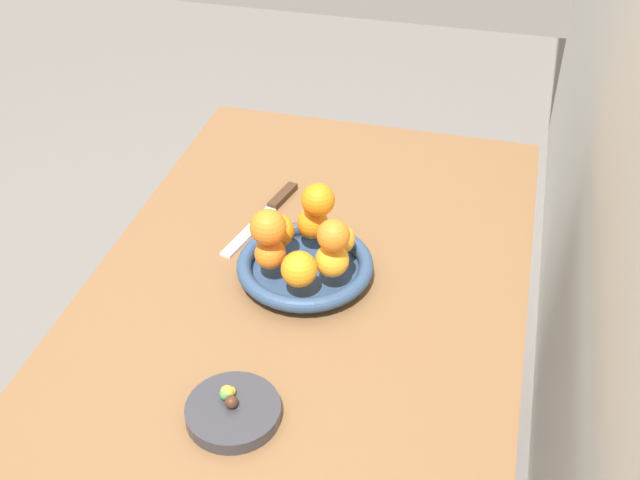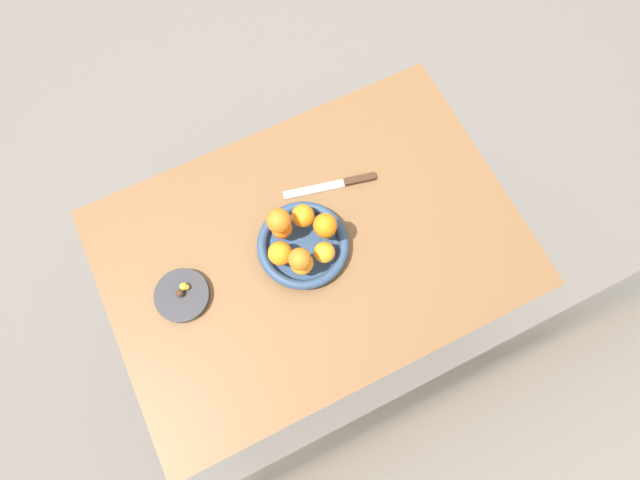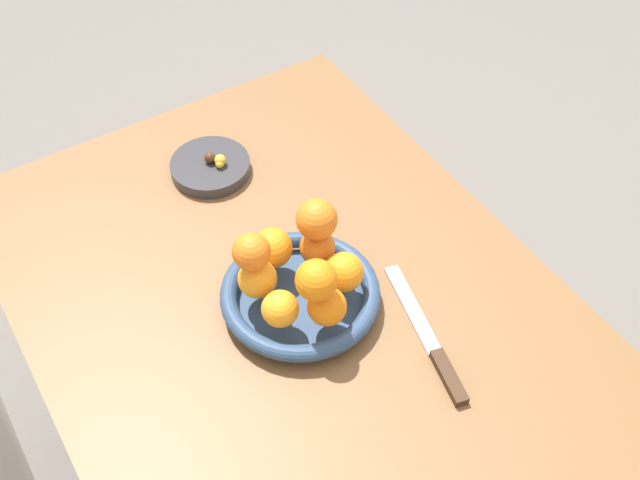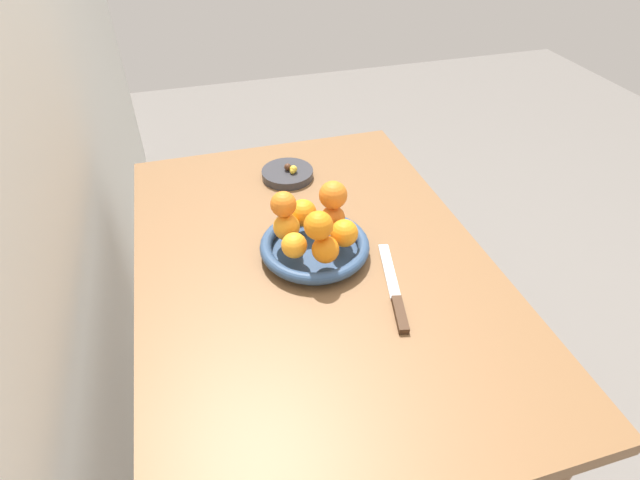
# 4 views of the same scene
# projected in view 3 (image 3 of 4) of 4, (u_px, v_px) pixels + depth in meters

# --- Properties ---
(dining_table) EXTENTS (1.10, 0.76, 0.74)m
(dining_table) POSITION_uv_depth(u_px,v_px,m) (304.00, 349.00, 1.27)
(dining_table) COLOR brown
(dining_table) RESTS_ON ground_plane
(fruit_bowl) EXTENTS (0.24, 0.24, 0.04)m
(fruit_bowl) POSITION_uv_depth(u_px,v_px,m) (300.00, 296.00, 1.21)
(fruit_bowl) COLOR navy
(fruit_bowl) RESTS_ON dining_table
(candy_dish) EXTENTS (0.14, 0.14, 0.02)m
(candy_dish) POSITION_uv_depth(u_px,v_px,m) (210.00, 167.00, 1.41)
(candy_dish) COLOR #333338
(candy_dish) RESTS_ON dining_table
(orange_0) EXTENTS (0.06, 0.06, 0.06)m
(orange_0) POSITION_uv_depth(u_px,v_px,m) (257.00, 279.00, 1.17)
(orange_0) COLOR orange
(orange_0) RESTS_ON fruit_bowl
(orange_1) EXTENTS (0.05, 0.05, 0.05)m
(orange_1) POSITION_uv_depth(u_px,v_px,m) (280.00, 309.00, 1.13)
(orange_1) COLOR orange
(orange_1) RESTS_ON fruit_bowl
(orange_2) EXTENTS (0.06, 0.06, 0.06)m
(orange_2) POSITION_uv_depth(u_px,v_px,m) (327.00, 306.00, 1.13)
(orange_2) COLOR orange
(orange_2) RESTS_ON fruit_bowl
(orange_3) EXTENTS (0.06, 0.06, 0.06)m
(orange_3) POSITION_uv_depth(u_px,v_px,m) (343.00, 272.00, 1.17)
(orange_3) COLOR orange
(orange_3) RESTS_ON fruit_bowl
(orange_4) EXTENTS (0.05, 0.05, 0.05)m
(orange_4) POSITION_uv_depth(u_px,v_px,m) (317.00, 247.00, 1.21)
(orange_4) COLOR orange
(orange_4) RESTS_ON fruit_bowl
(orange_5) EXTENTS (0.06, 0.06, 0.06)m
(orange_5) POSITION_uv_depth(u_px,v_px,m) (275.00, 247.00, 1.20)
(orange_5) COLOR orange
(orange_5) RESTS_ON fruit_bowl
(orange_6) EXTENTS (0.06, 0.06, 0.06)m
(orange_6) POSITION_uv_depth(u_px,v_px,m) (251.00, 252.00, 1.13)
(orange_6) COLOR orange
(orange_6) RESTS_ON orange_0
(orange_7) EXTENTS (0.06, 0.06, 0.06)m
(orange_7) POSITION_uv_depth(u_px,v_px,m) (319.00, 279.00, 1.09)
(orange_7) COLOR orange
(orange_7) RESTS_ON orange_2
(orange_8) EXTENTS (0.06, 0.06, 0.06)m
(orange_8) POSITION_uv_depth(u_px,v_px,m) (317.00, 219.00, 1.17)
(orange_8) COLOR orange
(orange_8) RESTS_ON orange_4
(candy_ball_0) EXTENTS (0.02, 0.02, 0.02)m
(candy_ball_0) POSITION_uv_depth(u_px,v_px,m) (220.00, 164.00, 1.39)
(candy_ball_0) COLOR gold
(candy_ball_0) RESTS_ON candy_dish
(candy_ball_1) EXTENTS (0.02, 0.02, 0.02)m
(candy_ball_1) POSITION_uv_depth(u_px,v_px,m) (220.00, 160.00, 1.39)
(candy_ball_1) COLOR #4C9947
(candy_ball_1) RESTS_ON candy_dish
(candy_ball_2) EXTENTS (0.02, 0.02, 0.02)m
(candy_ball_2) POSITION_uv_depth(u_px,v_px,m) (210.00, 158.00, 1.39)
(candy_ball_2) COLOR #472819
(candy_ball_2) RESTS_ON candy_dish
(candy_ball_3) EXTENTS (0.02, 0.02, 0.02)m
(candy_ball_3) POSITION_uv_depth(u_px,v_px,m) (220.00, 160.00, 1.39)
(candy_ball_3) COLOR gold
(candy_ball_3) RESTS_ON candy_dish
(knife) EXTENTS (0.26, 0.08, 0.01)m
(knife) POSITION_uv_depth(u_px,v_px,m) (431.00, 344.00, 1.17)
(knife) COLOR #3F2819
(knife) RESTS_ON dining_table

